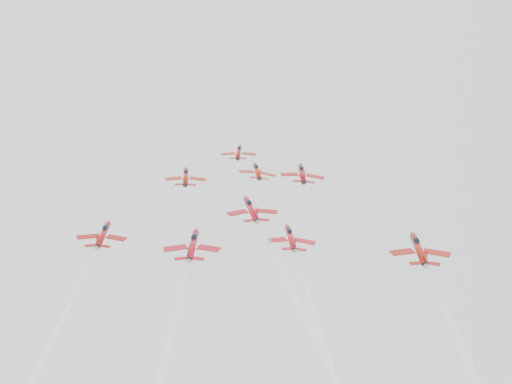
{
  "coord_description": "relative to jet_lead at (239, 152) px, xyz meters",
  "views": [
    {
      "loc": [
        -8.54,
        -138.94,
        132.81
      ],
      "look_at": [
        0.0,
        2.0,
        152.26
      ],
      "focal_mm": 50.0,
      "sensor_mm": 36.0,
      "label": 1
    }
  ],
  "objects": [
    {
      "name": "jet_row2_center",
      "position": [
        3.65,
        -11.58,
        -6.43
      ],
      "size": [
        8.56,
        11.03,
        6.72
      ],
      "rotation": [
        0.51,
        0.1,
        0.11
      ],
      "color": "#A51E0F"
    },
    {
      "name": "jet_lead",
      "position": [
        0.0,
        0.0,
        0.0
      ],
      "size": [
        8.66,
        11.16,
        6.8
      ],
      "rotation": [
        0.51,
        0.01,
        -0.09
      ],
      "color": "#A3170F"
    },
    {
      "name": "jet_center",
      "position": [
        1.38,
        -73.2,
        -40.73
      ],
      "size": [
        10.04,
        95.87,
        54.06
      ],
      "rotation": [
        0.51,
        -0.07,
        0.13
      ],
      "color": "#A91018"
    },
    {
      "name": "jet_row2_left",
      "position": [
        -11.83,
        -15.09,
        -8.38
      ],
      "size": [
        9.09,
        11.72,
        7.14
      ],
      "rotation": [
        0.51,
        0.01,
        0.03
      ],
      "color": "#9B1C0E"
    },
    {
      "name": "jet_row2_right",
      "position": [
        13.45,
        -12.65,
        -7.02
      ],
      "size": [
        9.92,
        12.78,
        7.78
      ],
      "rotation": [
        0.51,
        0.07,
        -0.01
      ],
      "color": "maroon"
    }
  ]
}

